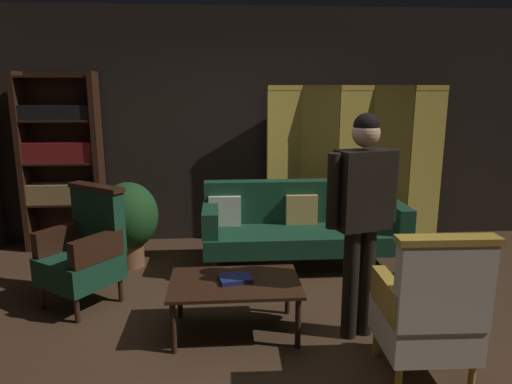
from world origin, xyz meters
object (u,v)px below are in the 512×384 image
coffee_table (235,287)px  potted_plant (129,218)px  book_navy_cloth (235,279)px  folding_screen (355,163)px  armchair_gilt_accent (429,312)px  bookshelf (62,160)px  armchair_wing_left (85,250)px  standing_figure (362,207)px  velvet_couch (303,223)px

coffee_table → potted_plant: potted_plant is taller
coffee_table → book_navy_cloth: book_navy_cloth is taller
folding_screen → armchair_gilt_accent: (-0.30, -2.83, -0.50)m
coffee_table → potted_plant: bearing=126.1°
bookshelf → armchair_gilt_accent: bookshelf is taller
armchair_wing_left → potted_plant: 0.89m
potted_plant → armchair_gilt_accent: bearing=-43.9°
standing_figure → book_navy_cloth: bearing=172.5°
armchair_wing_left → coffee_table: bearing=-25.4°
folding_screen → coffee_table: (-1.51, -2.11, -0.61)m
coffee_table → book_navy_cloth: 0.06m
bookshelf → book_navy_cloth: bookshelf is taller
folding_screen → potted_plant: (-2.58, -0.63, -0.46)m
coffee_table → armchair_gilt_accent: size_ratio=0.96×
velvet_couch → potted_plant: (-1.84, 0.06, 0.07)m
standing_figure → book_navy_cloth: (-0.93, 0.12, -0.59)m
armchair_wing_left → book_navy_cloth: (1.29, -0.60, -0.05)m
armchair_wing_left → potted_plant: (0.21, 0.86, 0.04)m
armchair_gilt_accent → standing_figure: 0.86m
velvet_couch → standing_figure: (0.16, -1.53, 0.57)m
coffee_table → standing_figure: standing_figure is taller
armchair_wing_left → folding_screen: bearing=28.1°
book_navy_cloth → velvet_couch: bearing=61.4°
velvet_couch → coffee_table: (-0.77, -1.42, -0.08)m
velvet_couch → armchair_wing_left: bearing=-158.7°
armchair_wing_left → book_navy_cloth: armchair_wing_left is taller
armchair_gilt_accent → bookshelf: bearing=137.5°
coffee_table → folding_screen: bearing=54.3°
bookshelf → coffee_table: bearing=-48.2°
coffee_table → armchair_wing_left: (-1.29, 0.61, 0.12)m
velvet_couch → book_navy_cloth: velvet_couch is taller
potted_plant → armchair_wing_left: bearing=-104.0°
book_navy_cloth → folding_screen: bearing=54.2°
potted_plant → velvet_couch: bearing=-1.8°
folding_screen → armchair_wing_left: 3.21m
armchair_wing_left → armchair_gilt_accent: bearing=-28.1°
armchair_gilt_accent → standing_figure: size_ratio=0.61×
bookshelf → potted_plant: bearing=-38.5°
folding_screen → velvet_couch: (-0.74, -0.69, -0.53)m
velvet_couch → armchair_gilt_accent: bearing=-78.4°
velvet_couch → armchair_wing_left: armchair_wing_left is taller
coffee_table → book_navy_cloth: size_ratio=4.08×
coffee_table → book_navy_cloth: (0.00, 0.01, 0.06)m
bookshelf → armchair_gilt_accent: 4.30m
folding_screen → armchair_gilt_accent: folding_screen is taller
bookshelf → book_navy_cloth: 2.95m
armchair_wing_left → standing_figure: 2.40m
folding_screen → armchair_wing_left: (-2.80, -1.49, -0.50)m
armchair_gilt_accent → potted_plant: size_ratio=1.14×
velvet_couch → bookshelf: bearing=164.7°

